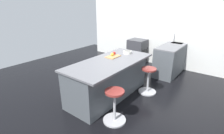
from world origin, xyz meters
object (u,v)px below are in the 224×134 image
(kitchen_island, at_px, (109,78))
(cutting_board, at_px, (113,56))
(apple_red, at_px, (114,53))
(fruit_bowl, at_px, (127,52))
(oven_range, at_px, (137,51))
(stool_by_window, at_px, (148,81))
(apple_yellow, at_px, (112,54))
(stool_middle, at_px, (115,107))

(kitchen_island, height_order, cutting_board, cutting_board)
(apple_red, height_order, fruit_bowl, apple_red)
(oven_range, height_order, stool_by_window, oven_range)
(fruit_bowl, bearing_deg, apple_yellow, -18.43)
(apple_red, xyz_separation_m, fruit_bowl, (-0.34, 0.18, -0.02))
(oven_range, bearing_deg, cutting_board, 14.24)
(stool_by_window, distance_m, apple_yellow, 1.11)
(fruit_bowl, bearing_deg, kitchen_island, -2.12)
(stool_middle, distance_m, apple_yellow, 1.44)
(apple_yellow, relative_size, fruit_bowl, 0.36)
(stool_middle, distance_m, apple_red, 1.54)
(apple_red, distance_m, apple_yellow, 0.12)
(oven_range, bearing_deg, stool_by_window, 35.88)
(kitchen_island, distance_m, stool_by_window, 0.99)
(kitchen_island, height_order, apple_red, apple_red)
(apple_yellow, bearing_deg, cutting_board, 78.08)
(stool_middle, height_order, fruit_bowl, fruit_bowl)
(stool_by_window, height_order, stool_middle, same)
(stool_by_window, height_order, fruit_bowl, fruit_bowl)
(oven_range, distance_m, cutting_board, 2.42)
(stool_by_window, relative_size, fruit_bowl, 3.01)
(fruit_bowl, bearing_deg, oven_range, -158.96)
(kitchen_island, distance_m, apple_red, 0.67)
(stool_by_window, bearing_deg, kitchen_island, -44.57)
(apple_red, bearing_deg, kitchen_island, 19.78)
(kitchen_island, relative_size, cutting_board, 6.15)
(kitchen_island, xyz_separation_m, stool_by_window, (-0.70, 0.69, -0.14))
(stool_by_window, distance_m, apple_red, 1.09)
(stool_middle, relative_size, cutting_board, 1.81)
(stool_middle, xyz_separation_m, apple_red, (-1.12, -0.84, 0.64))
(kitchen_island, relative_size, stool_middle, 3.40)
(stool_middle, relative_size, apple_red, 8.75)
(oven_range, relative_size, fruit_bowl, 4.07)
(cutting_board, bearing_deg, stool_middle, 38.35)
(cutting_board, relative_size, fruit_bowl, 1.67)
(stool_middle, relative_size, apple_yellow, 8.43)
(stool_middle, height_order, apple_yellow, apple_yellow)
(apple_yellow, bearing_deg, stool_by_window, 116.29)
(oven_range, xyz_separation_m, cutting_board, (2.30, 0.58, 0.46))
(cutting_board, xyz_separation_m, apple_yellow, (-0.01, -0.03, 0.05))
(cutting_board, distance_m, apple_red, 0.14)
(kitchen_island, distance_m, fruit_bowl, 0.89)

